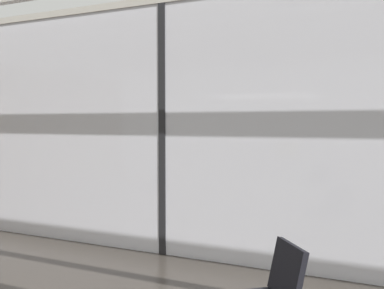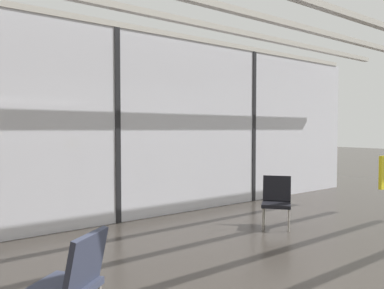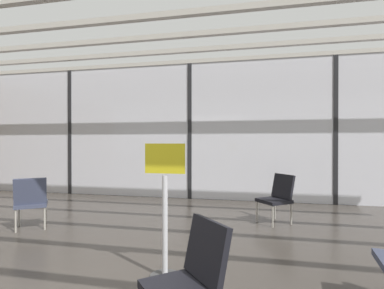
# 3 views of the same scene
# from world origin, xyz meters

# --- Properties ---
(glass_curtain_wall) EXTENTS (14.00, 0.08, 3.50)m
(glass_curtain_wall) POSITION_xyz_m (0.00, 5.20, 1.75)
(glass_curtain_wall) COLOR silver
(glass_curtain_wall) RESTS_ON ground
(window_mullion_1) EXTENTS (0.10, 0.12, 3.50)m
(window_mullion_1) POSITION_xyz_m (0.00, 5.20, 1.75)
(window_mullion_1) COLOR black
(window_mullion_1) RESTS_ON ground
(parked_airplane) EXTENTS (10.94, 4.38, 4.38)m
(parked_airplane) POSITION_xyz_m (-0.25, 10.89, 2.19)
(parked_airplane) COLOR #B2BCD6
(parked_airplane) RESTS_ON ground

